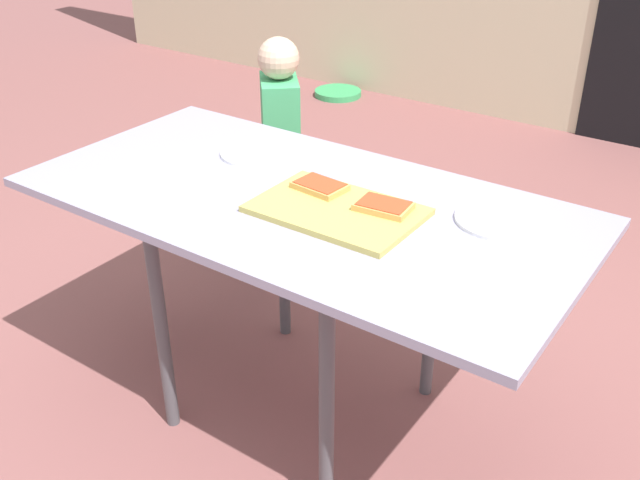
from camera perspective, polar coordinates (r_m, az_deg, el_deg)
name	(u,v)px	position (r m, az deg, el deg)	size (l,w,h in m)	color
ground_plane	(303,406)	(2.43, -1.36, -12.91)	(16.00, 16.00, 0.00)	brown
dining_table	(300,217)	(2.03, -1.59, 1.78)	(1.57, 0.78, 0.76)	#9290AB
cutting_board	(337,210)	(1.91, 1.32, 2.36)	(0.43, 0.29, 0.02)	tan
pizza_slice_far_right	(383,206)	(1.90, 5.01, 2.67)	(0.15, 0.11, 0.02)	tan
pizza_slice_far_left	(320,186)	(2.00, -0.01, 4.27)	(0.15, 0.11, 0.02)	tan
plate_white_left	(257,153)	(2.28, -4.95, 6.85)	(0.23, 0.23, 0.01)	white
plate_white_right	(499,219)	(1.93, 13.92, 1.58)	(0.23, 0.23, 0.01)	white
child_left	(281,145)	(2.90, -3.09, 7.46)	(0.26, 0.27, 0.98)	#474243
garden_hose_coil	(338,93)	(5.27, 1.42, 11.47)	(0.33, 0.33, 0.04)	#37A25B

